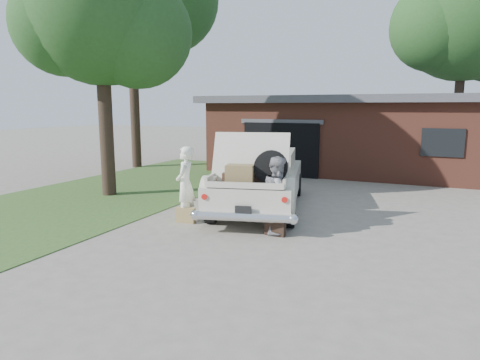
% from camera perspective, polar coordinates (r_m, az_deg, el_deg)
% --- Properties ---
extents(ground, '(90.00, 90.00, 0.00)m').
position_cam_1_polar(ground, '(10.05, -1.42, -6.73)').
color(ground, gray).
rests_on(ground, ground).
extents(grass_strip, '(6.00, 16.00, 0.02)m').
position_cam_1_polar(grass_strip, '(15.44, -15.10, -1.18)').
color(grass_strip, '#2D4C1E').
rests_on(grass_strip, ground).
extents(house, '(12.80, 7.80, 3.30)m').
position_cam_1_polar(house, '(20.43, 15.35, 6.11)').
color(house, brown).
rests_on(house, ground).
extents(tree_left, '(5.18, 4.50, 7.98)m').
position_cam_1_polar(tree_left, '(14.54, -17.92, 19.73)').
color(tree_left, '#38281E').
rests_on(tree_left, ground).
extents(tree_right, '(7.14, 6.21, 10.28)m').
position_cam_1_polar(tree_right, '(24.48, 28.03, 18.11)').
color(tree_right, '#38281E').
rests_on(tree_right, ground).
extents(sedan, '(3.48, 6.00, 2.23)m').
position_cam_1_polar(sedan, '(12.06, 2.66, 0.11)').
color(sedan, beige).
rests_on(sedan, ground).
extents(woman_left, '(0.61, 0.78, 1.88)m').
position_cam_1_polar(woman_left, '(10.75, -7.31, -0.55)').
color(woman_left, white).
rests_on(woman_left, ground).
extents(woman_right, '(0.91, 1.02, 1.76)m').
position_cam_1_polar(woman_right, '(9.74, 5.10, -1.97)').
color(woman_right, gray).
rests_on(woman_right, ground).
extents(suitcase_left, '(0.51, 0.21, 0.38)m').
position_cam_1_polar(suitcase_left, '(10.73, -7.29, -4.68)').
color(suitcase_left, '#9C834F').
rests_on(suitcase_left, ground).
extents(suitcase_right, '(0.47, 0.18, 0.36)m').
position_cam_1_polar(suitcase_right, '(9.64, 4.72, -6.36)').
color(suitcase_right, black).
rests_on(suitcase_right, ground).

